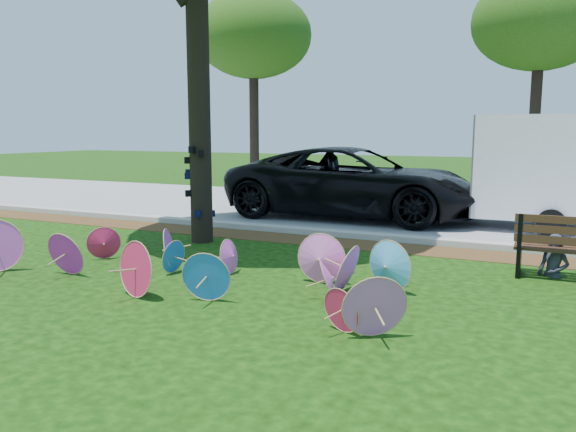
# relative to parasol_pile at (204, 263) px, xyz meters

# --- Properties ---
(ground) EXTENTS (90.00, 90.00, 0.00)m
(ground) POSITION_rel_parasol_pile_xyz_m (0.21, -0.63, -0.36)
(ground) COLOR black
(ground) RESTS_ON ground
(mulch_strip) EXTENTS (90.00, 1.00, 0.01)m
(mulch_strip) POSITION_rel_parasol_pile_xyz_m (0.21, 3.87, -0.35)
(mulch_strip) COLOR #472D16
(mulch_strip) RESTS_ON ground
(curb) EXTENTS (90.00, 0.30, 0.12)m
(curb) POSITION_rel_parasol_pile_xyz_m (0.21, 4.57, -0.30)
(curb) COLOR #B7B5AD
(curb) RESTS_ON ground
(street) EXTENTS (90.00, 8.00, 0.01)m
(street) POSITION_rel_parasol_pile_xyz_m (0.21, 8.72, -0.35)
(street) COLOR gray
(street) RESTS_ON ground
(parasol_pile) EXTENTS (7.11, 2.34, 0.87)m
(parasol_pile) POSITION_rel_parasol_pile_xyz_m (0.00, 0.00, 0.00)
(parasol_pile) COLOR #E851C5
(parasol_pile) RESTS_ON ground
(black_van) EXTENTS (6.58, 3.04, 1.83)m
(black_van) POSITION_rel_parasol_pile_xyz_m (-0.10, 7.27, 0.55)
(black_van) COLOR black
(black_van) RESTS_ON ground
(cargo_trailer) EXTENTS (3.33, 2.16, 2.90)m
(cargo_trailer) POSITION_rel_parasol_pile_xyz_m (4.56, 7.42, 1.09)
(cargo_trailer) COLOR white
(cargo_trailer) RESTS_ON ground
(person_left) EXTENTS (0.56, 0.47, 1.30)m
(person_left) POSITION_rel_parasol_pile_xyz_m (4.61, 2.77, 0.29)
(person_left) COLOR #333745
(person_left) RESTS_ON ground
(bg_trees) EXTENTS (22.38, 7.02, 7.40)m
(bg_trees) POSITION_rel_parasol_pile_xyz_m (3.39, 13.97, 5.41)
(bg_trees) COLOR black
(bg_trees) RESTS_ON ground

